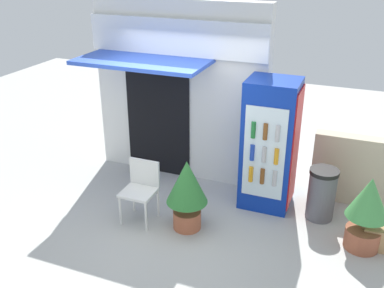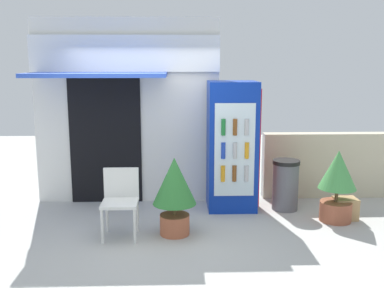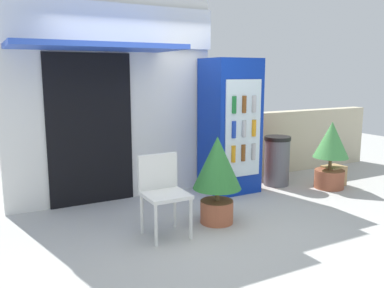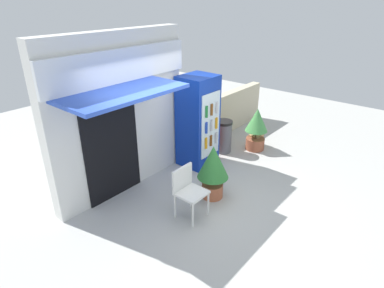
% 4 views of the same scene
% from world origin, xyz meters
% --- Properties ---
extents(ground, '(16.00, 16.00, 0.00)m').
position_xyz_m(ground, '(0.00, 0.00, 0.00)').
color(ground, '#B2B2AD').
extents(storefront_building, '(2.95, 1.24, 2.96)m').
position_xyz_m(storefront_building, '(-0.40, 1.51, 1.54)').
color(storefront_building, silver).
rests_on(storefront_building, ground).
extents(drink_cooler, '(0.76, 0.73, 1.99)m').
position_xyz_m(drink_cooler, '(1.28, 1.04, 0.99)').
color(drink_cooler, '#0C2D9E').
rests_on(drink_cooler, ground).
extents(plastic_chair, '(0.46, 0.45, 0.89)m').
position_xyz_m(plastic_chair, '(-0.32, -0.03, 0.53)').
color(plastic_chair, silver).
rests_on(plastic_chair, ground).
extents(potted_plant_near_shop, '(0.58, 0.58, 1.05)m').
position_xyz_m(potted_plant_near_shop, '(0.39, -0.03, 0.64)').
color(potted_plant_near_shop, '#AD5B3D').
rests_on(potted_plant_near_shop, ground).
extents(potted_plant_curbside, '(0.54, 0.54, 1.04)m').
position_xyz_m(potted_plant_curbside, '(2.71, 0.41, 0.60)').
color(potted_plant_curbside, '#995138').
rests_on(potted_plant_curbside, ground).
extents(trash_bin, '(0.42, 0.42, 0.79)m').
position_xyz_m(trash_bin, '(2.10, 0.94, 0.40)').
color(trash_bin, '#595960').
rests_on(trash_bin, ground).
extents(stone_boundary_wall, '(2.84, 0.23, 1.10)m').
position_xyz_m(stone_boundary_wall, '(3.29, 1.59, 0.55)').
color(stone_boundary_wall, beige).
rests_on(stone_boundary_wall, ground).
extents(cardboard_box, '(0.33, 0.28, 0.32)m').
position_xyz_m(cardboard_box, '(2.88, 0.48, 0.16)').
color(cardboard_box, tan).
rests_on(cardboard_box, ground).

